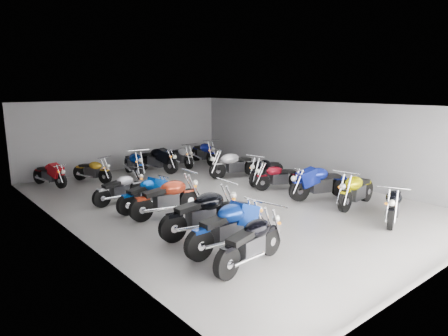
{
  "coord_description": "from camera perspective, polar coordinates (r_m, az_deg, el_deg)",
  "views": [
    {
      "loc": [
        -8.28,
        -10.08,
        3.8
      ],
      "look_at": [
        0.45,
        0.44,
        1.0
      ],
      "focal_mm": 32.0,
      "sensor_mm": 36.0,
      "label": 1
    }
  ],
  "objects": [
    {
      "name": "motorcycle_right_a",
      "position": [
        12.35,
        23.08,
        -4.8
      ],
      "size": [
        2.04,
        0.99,
        0.95
      ],
      "rotation": [
        0.0,
        0.0,
        1.98
      ],
      "color": "black",
      "rests_on": "ground"
    },
    {
      "name": "drain_grate",
      "position": [
        13.22,
        1.12,
        -5.11
      ],
      "size": [
        0.32,
        0.32,
        0.01
      ],
      "primitive_type": "cube",
      "color": "black",
      "rests_on": "ground"
    },
    {
      "name": "ceiling",
      "position": [
        13.06,
        -0.28,
        9.02
      ],
      "size": [
        10.0,
        14.0,
        0.04
      ],
      "primitive_type": "cube",
      "color": "black",
      "rests_on": "wall_back"
    },
    {
      "name": "wall_left",
      "position": [
        10.83,
        -21.17,
        -0.95
      ],
      "size": [
        0.1,
        14.0,
        3.2
      ],
      "primitive_type": "cube",
      "color": "slate",
      "rests_on": "ground"
    },
    {
      "name": "motorcycle_right_e",
      "position": [
        15.89,
        6.09,
        -0.35
      ],
      "size": [
        2.21,
        0.6,
        0.98
      ],
      "rotation": [
        0.0,
        0.0,
        1.75
      ],
      "color": "black",
      "rests_on": "ground"
    },
    {
      "name": "motorcycle_back_e",
      "position": [
        19.31,
        -6.13,
        1.7
      ],
      "size": [
        0.46,
        2.13,
        0.94
      ],
      "rotation": [
        0.0,
        0.0,
        3.07
      ],
      "color": "black",
      "rests_on": "ground"
    },
    {
      "name": "wall_right",
      "position": [
        16.82,
        13.03,
        3.76
      ],
      "size": [
        0.1,
        14.0,
        3.2
      ],
      "primitive_type": "cube",
      "color": "slate",
      "rests_on": "ground"
    },
    {
      "name": "motorcycle_left_d",
      "position": [
        11.99,
        -8.14,
        -4.23
      ],
      "size": [
        2.34,
        0.48,
        1.03
      ],
      "rotation": [
        0.0,
        0.0,
        -1.62
      ],
      "color": "black",
      "rests_on": "ground"
    },
    {
      "name": "motorcycle_left_a",
      "position": [
        8.69,
        3.89,
        -10.55
      ],
      "size": [
        2.21,
        0.58,
        0.98
      ],
      "rotation": [
        0.0,
        0.0,
        -1.4
      ],
      "color": "black",
      "rests_on": "ground"
    },
    {
      "name": "motorcycle_left_b",
      "position": [
        9.43,
        0.63,
        -8.44
      ],
      "size": [
        2.39,
        0.47,
        1.05
      ],
      "rotation": [
        0.0,
        0.0,
        -1.55
      ],
      "color": "black",
      "rests_on": "ground"
    },
    {
      "name": "motorcycle_left_e",
      "position": [
        12.73,
        -11.04,
        -3.68
      ],
      "size": [
        2.08,
        0.52,
        0.92
      ],
      "rotation": [
        0.0,
        0.0,
        -1.42
      ],
      "color": "black",
      "rests_on": "ground"
    },
    {
      "name": "motorcycle_left_f",
      "position": [
        13.69,
        -14.57,
        -2.84
      ],
      "size": [
        2.0,
        0.51,
        0.88
      ],
      "rotation": [
        0.0,
        0.0,
        -1.41
      ],
      "color": "black",
      "rests_on": "ground"
    },
    {
      "name": "motorcycle_back_a",
      "position": [
        16.83,
        -23.63,
        -0.82
      ],
      "size": [
        0.73,
        1.91,
        0.86
      ],
      "rotation": [
        0.0,
        0.0,
        3.45
      ],
      "color": "black",
      "rests_on": "ground"
    },
    {
      "name": "motorcycle_back_c",
      "position": [
        17.6,
        -12.78,
        0.63
      ],
      "size": [
        0.6,
        2.26,
        1.0
      ],
      "rotation": [
        0.0,
        0.0,
        2.97
      ],
      "color": "black",
      "rests_on": "ground"
    },
    {
      "name": "motorcycle_right_f",
      "position": [
        16.87,
        1.5,
        0.5
      ],
      "size": [
        2.29,
        0.79,
        1.03
      ],
      "rotation": [
        0.0,
        0.0,
        1.29
      ],
      "color": "black",
      "rests_on": "ground"
    },
    {
      "name": "wall_back",
      "position": [
        19.11,
        -13.76,
        4.63
      ],
      "size": [
        10.0,
        0.1,
        3.2
      ],
      "primitive_type": "cube",
      "color": "slate",
      "rests_on": "ground"
    },
    {
      "name": "motorcycle_back_b",
      "position": [
        16.94,
        -18.29,
        -0.35
      ],
      "size": [
        0.92,
        1.84,
        0.86
      ],
      "rotation": [
        0.0,
        0.0,
        3.56
      ],
      "color": "black",
      "rests_on": "ground"
    },
    {
      "name": "motorcycle_left_c",
      "position": [
        10.42,
        -3.18,
        -6.47
      ],
      "size": [
        2.41,
        0.5,
        1.06
      ],
      "rotation": [
        0.0,
        0.0,
        -1.62
      ],
      "color": "black",
      "rests_on": "ground"
    },
    {
      "name": "motorcycle_right_b",
      "position": [
        13.45,
        18.36,
        -3.01
      ],
      "size": [
        2.3,
        0.56,
        1.01
      ],
      "rotation": [
        0.0,
        0.0,
        1.71
      ],
      "color": "black",
      "rests_on": "ground"
    },
    {
      "name": "motorcycle_back_f",
      "position": [
        20.02,
        -2.94,
        2.23
      ],
      "size": [
        0.58,
        2.31,
        1.02
      ],
      "rotation": [
        0.0,
        0.0,
        2.99
      ],
      "color": "black",
      "rests_on": "ground"
    },
    {
      "name": "motorcycle_right_c",
      "position": [
        14.01,
        13.53,
        -2.09
      ],
      "size": [
        2.28,
        0.98,
        1.05
      ],
      "rotation": [
        0.0,
        0.0,
        1.21
      ],
      "color": "black",
      "rests_on": "ground"
    },
    {
      "name": "motorcycle_right_d",
      "position": [
        15.07,
        7.83,
        -1.25
      ],
      "size": [
        1.9,
        0.94,
        0.89
      ],
      "rotation": [
        0.0,
        0.0,
        1.16
      ],
      "color": "black",
      "rests_on": "ground"
    },
    {
      "name": "motorcycle_back_d",
      "position": [
        18.17,
        -9.64,
        1.14
      ],
      "size": [
        1.02,
        2.23,
        1.03
      ],
      "rotation": [
        0.0,
        0.0,
        3.53
      ],
      "color": "black",
      "rests_on": "ground"
    },
    {
      "name": "ground",
      "position": [
        13.59,
        -0.26,
        -4.67
      ],
      "size": [
        14.0,
        14.0,
        0.0
      ],
      "primitive_type": "plane",
      "color": "gray",
      "rests_on": "ground"
    }
  ]
}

